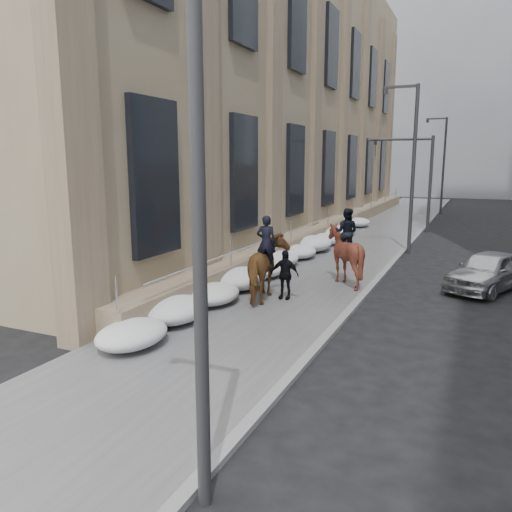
{
  "coord_description": "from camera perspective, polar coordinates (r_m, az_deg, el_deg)",
  "views": [
    {
      "loc": [
        5.95,
        -11.12,
        4.5
      ],
      "look_at": [
        -0.03,
        2.18,
        1.7
      ],
      "focal_mm": 35.0,
      "sensor_mm": 36.0,
      "label": 1
    }
  ],
  "objects": [
    {
      "name": "streetlight_near",
      "position": [
        6.04,
        -8.05,
        11.52
      ],
      "size": [
        1.71,
        0.24,
        8.0
      ],
      "color": "#2D2D30",
      "rests_on": "ground"
    },
    {
      "name": "car_silver",
      "position": [
        19.27,
        24.99,
        -1.54
      ],
      "size": [
        3.16,
        4.41,
        1.39
      ],
      "primitive_type": "imported",
      "rotation": [
        0.0,
        0.0,
        -0.42
      ],
      "color": "#9DA0A4",
      "rests_on": "ground"
    },
    {
      "name": "traffic_signal",
      "position": [
        33.35,
        17.79,
        9.51
      ],
      "size": [
        4.1,
        0.22,
        6.0
      ],
      "color": "#2D2D30",
      "rests_on": "ground"
    },
    {
      "name": "limestone_building",
      "position": [
        33.33,
        4.58,
        18.43
      ],
      "size": [
        6.1,
        44.0,
        18.0
      ],
      "color": "#846E56",
      "rests_on": "ground"
    },
    {
      "name": "bg_building_far",
      "position": [
        84.15,
        16.51,
        14.19
      ],
      "size": [
        24.0,
        12.0,
        20.0
      ],
      "primitive_type": "cube",
      "color": "gray",
      "rests_on": "ground"
    },
    {
      "name": "streetlight_mid",
      "position": [
        25.32,
        17.23,
        10.58
      ],
      "size": [
        1.71,
        0.24,
        8.0
      ],
      "color": "#2D2D30",
      "rests_on": "ground"
    },
    {
      "name": "sidewalk",
      "position": [
        22.38,
        8.31,
        -0.68
      ],
      "size": [
        5.0,
        80.0,
        0.12
      ],
      "primitive_type": "cube",
      "color": "#4B4B4D",
      "rests_on": "ground"
    },
    {
      "name": "bg_building_mid",
      "position": [
        71.77,
        23.6,
        17.62
      ],
      "size": [
        30.0,
        12.0,
        28.0
      ],
      "primitive_type": "cube",
      "color": "slate",
      "rests_on": "ground"
    },
    {
      "name": "mounted_horse_left",
      "position": [
        15.78,
        1.4,
        -1.19
      ],
      "size": [
        1.6,
        2.6,
        2.68
      ],
      "rotation": [
        0.0,
        0.0,
        3.36
      ],
      "color": "#57371A",
      "rests_on": "sidewalk"
    },
    {
      "name": "streetlight_far",
      "position": [
        45.23,
        20.49,
        10.31
      ],
      "size": [
        1.71,
        0.24,
        8.0
      ],
      "color": "#2D2D30",
      "rests_on": "ground"
    },
    {
      "name": "pedestrian",
      "position": [
        15.97,
        3.3,
        -2.13
      ],
      "size": [
        0.95,
        0.44,
        1.59
      ],
      "primitive_type": "imported",
      "rotation": [
        0.0,
        0.0,
        0.06
      ],
      "color": "black",
      "rests_on": "sidewalk"
    },
    {
      "name": "mounted_horse_right",
      "position": [
        18.13,
        10.12,
        0.45
      ],
      "size": [
        1.74,
        1.95,
        2.72
      ],
      "rotation": [
        0.0,
        0.0,
        3.16
      ],
      "color": "#441D13",
      "rests_on": "sidewalk"
    },
    {
      "name": "curb",
      "position": [
        21.83,
        14.93,
        -1.23
      ],
      "size": [
        0.24,
        80.0,
        0.12
      ],
      "primitive_type": "cube",
      "color": "slate",
      "rests_on": "ground"
    },
    {
      "name": "ground",
      "position": [
        13.39,
        -3.76,
        -8.79
      ],
      "size": [
        140.0,
        140.0,
        0.0
      ],
      "primitive_type": "plane",
      "color": "black",
      "rests_on": "ground"
    },
    {
      "name": "snow_bank",
      "position": [
        20.98,
        3.18,
        -0.22
      ],
      "size": [
        1.7,
        18.1,
        0.76
      ],
      "color": "silver",
      "rests_on": "sidewalk"
    }
  ]
}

